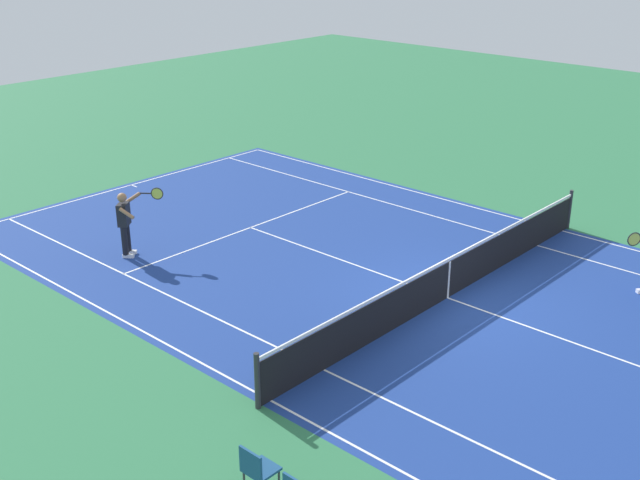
# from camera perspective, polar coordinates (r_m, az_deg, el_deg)

# --- Properties ---
(ground_plane) EXTENTS (60.00, 60.00, 0.00)m
(ground_plane) POSITION_cam_1_polar(r_m,az_deg,el_deg) (18.07, 9.04, -4.09)
(ground_plane) COLOR #2D7247
(court_slab) EXTENTS (24.20, 11.40, 0.00)m
(court_slab) POSITION_cam_1_polar(r_m,az_deg,el_deg) (18.07, 9.04, -4.08)
(court_slab) COLOR navy
(court_slab) RESTS_ON ground_plane
(court_line_markings) EXTENTS (23.85, 11.05, 0.01)m
(court_line_markings) POSITION_cam_1_polar(r_m,az_deg,el_deg) (18.07, 9.04, -4.08)
(court_line_markings) COLOR white
(court_line_markings) RESTS_ON ground_plane
(tennis_net) EXTENTS (0.10, 11.70, 1.08)m
(tennis_net) POSITION_cam_1_polar(r_m,az_deg,el_deg) (17.86, 9.14, -2.67)
(tennis_net) COLOR #2D2D33
(tennis_net) RESTS_ON ground_plane
(tennis_player_near) EXTENTS (0.74, 1.08, 1.70)m
(tennis_player_near) POSITION_cam_1_polar(r_m,az_deg,el_deg) (20.25, -13.68, 1.34)
(tennis_player_near) COLOR black
(tennis_player_near) RESTS_ON ground_plane
(tennis_ball) EXTENTS (0.07, 0.07, 0.07)m
(tennis_ball) POSITION_cam_1_polar(r_m,az_deg,el_deg) (19.31, 11.38, -2.38)
(tennis_ball) COLOR #CCE01E
(tennis_ball) RESTS_ON ground_plane
(spectator_chair_4) EXTENTS (0.44, 0.44, 0.88)m
(spectator_chair_4) POSITION_cam_1_polar(r_m,az_deg,el_deg) (12.00, -4.52, -15.92)
(spectator_chair_4) COLOR #38383D
(spectator_chair_4) RESTS_ON ground_plane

